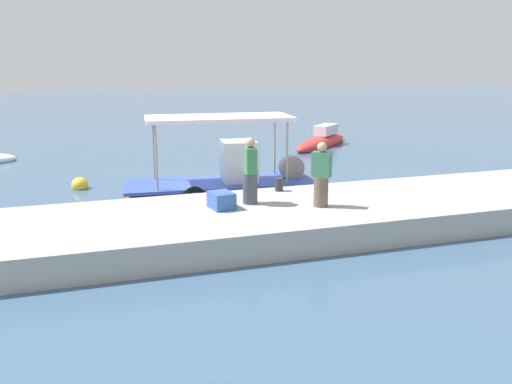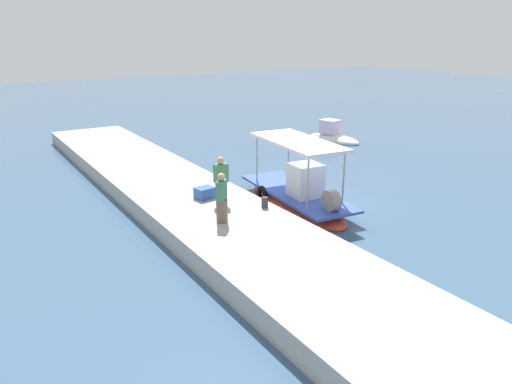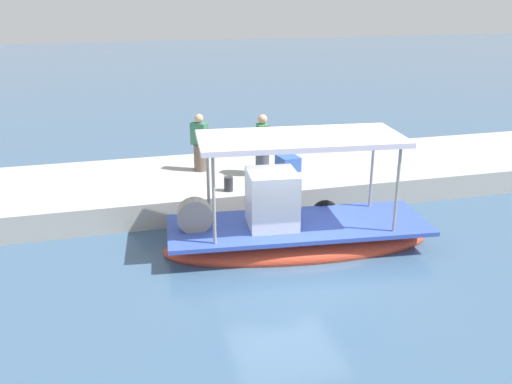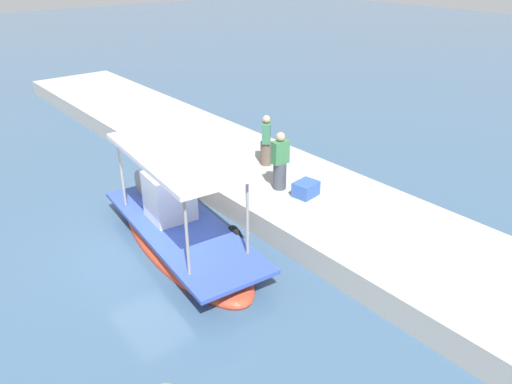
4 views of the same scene
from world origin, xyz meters
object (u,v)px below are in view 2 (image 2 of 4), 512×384
object	(u,v)px
fisherman_near_bollard	(222,200)
moored_boat_mid	(333,137)
main_fishing_boat	(298,196)
fisherman_by_crate	(221,182)
mooring_bollard	(265,202)
marker_buoy	(293,168)
cargo_crate	(205,193)

from	to	relation	value
fisherman_near_bollard	moored_boat_mid	distance (m)	17.23
main_fishing_boat	fisherman_by_crate	world-z (taller)	main_fishing_boat
mooring_bollard	main_fishing_boat	bearing A→B (deg)	115.16
fisherman_near_bollard	mooring_bollard	distance (m)	2.10
fisherman_near_bollard	marker_buoy	world-z (taller)	fisherman_near_bollard
mooring_bollard	moored_boat_mid	size ratio (longest dim) A/B	0.10
marker_buoy	moored_boat_mid	distance (m)	7.86
fisherman_near_bollard	fisherman_by_crate	world-z (taller)	fisherman_by_crate
main_fishing_boat	marker_buoy	world-z (taller)	main_fishing_boat
cargo_crate	moored_boat_mid	xyz separation A→B (m)	(-7.81, 13.11, -0.68)
moored_boat_mid	mooring_bollard	bearing A→B (deg)	-49.86
fisherman_near_bollard	cargo_crate	world-z (taller)	fisherman_near_bollard
marker_buoy	mooring_bollard	bearing A→B (deg)	-44.07
marker_buoy	moored_boat_mid	size ratio (longest dim) A/B	0.15
fisherman_by_crate	cargo_crate	bearing A→B (deg)	-163.48
mooring_bollard	moored_boat_mid	xyz separation A→B (m)	(-9.91, 11.75, -0.66)
fisherman_near_bollard	moored_boat_mid	size ratio (longest dim) A/B	0.42
fisherman_by_crate	mooring_bollard	world-z (taller)	fisherman_by_crate
cargo_crate	mooring_bollard	bearing A→B (deg)	32.84
fisherman_by_crate	moored_boat_mid	world-z (taller)	fisherman_by_crate
fisherman_by_crate	marker_buoy	world-z (taller)	fisherman_by_crate
cargo_crate	moored_boat_mid	distance (m)	15.27
fisherman_by_crate	cargo_crate	size ratio (longest dim) A/B	2.59
fisherman_near_bollard	cargo_crate	xyz separation A→B (m)	(-2.52, 0.62, -0.56)
moored_boat_mid	cargo_crate	bearing A→B (deg)	-59.21
fisherman_near_bollard	marker_buoy	bearing A→B (deg)	129.01
main_fishing_boat	marker_buoy	xyz separation A→B (m)	(-4.38, 2.99, -0.31)
fisherman_near_bollard	mooring_bollard	bearing A→B (deg)	102.06
main_fishing_boat	fisherman_by_crate	size ratio (longest dim) A/B	3.68
mooring_bollard	fisherman_by_crate	bearing A→B (deg)	-138.40
fisherman_by_crate	moored_boat_mid	xyz separation A→B (m)	(-8.67, 12.85, -1.27)
marker_buoy	main_fishing_boat	bearing A→B (deg)	-34.34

